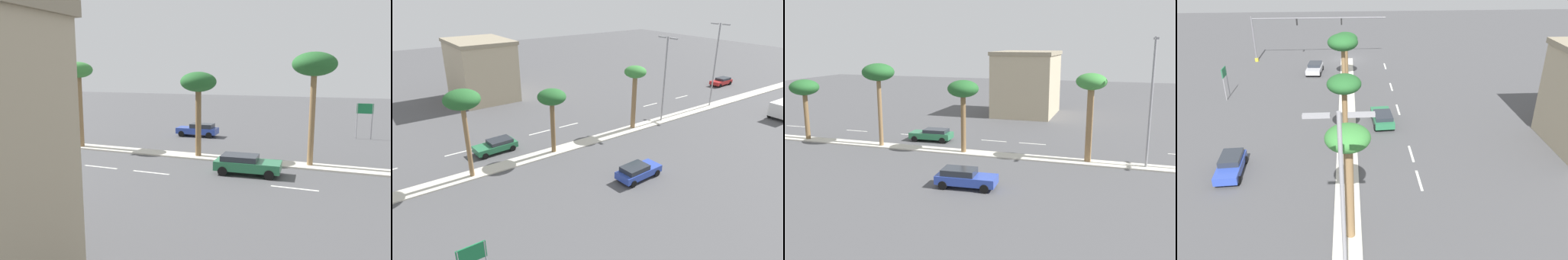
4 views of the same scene
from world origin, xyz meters
The scene contains 14 objects.
ground_plane centered at (0.00, 36.70, 0.00)m, with size 160.00×160.00×0.00m, color #4C4C4F.
lane_stripe_mid centered at (-5.60, 4.00, 0.01)m, with size 0.20×2.80×0.01m, color silver.
lane_stripe_right centered at (-5.60, 12.76, 0.01)m, with size 0.20×2.80×0.01m, color silver.
lane_stripe_left centered at (-5.60, 19.97, 0.01)m, with size 0.20×2.80×0.01m, color silver.
lane_stripe_front centered at (-5.60, 29.63, 0.01)m, with size 0.20×2.80×0.01m, color silver.
lane_stripe_trailing centered at (-5.60, 33.77, 0.01)m, with size 0.20×2.80×0.01m, color silver.
commercial_building centered at (-23.45, 29.29, 4.52)m, with size 10.65×8.41×9.00m.
palm_tree_front centered at (0.01, 10.49, 5.42)m, with size 3.01×3.01×6.35m.
palm_tree_outboard centered at (0.21, 19.56, 7.19)m, with size 3.12×3.12×8.19m.
palm_tree_right centered at (0.08, 28.30, 5.84)m, with size 2.90×2.90×6.79m.
palm_tree_left centered at (-0.21, 39.72, 6.43)m, with size 2.59×2.59×7.66m.
street_lamp_inboard centered at (0.05, 44.49, 6.30)m, with size 2.90×0.24×10.65m.
sedan_green_near centered at (-3.58, 23.43, 0.72)m, with size 2.25×4.50×1.31m.
sedan_blue_right centered at (9.25, 31.78, 0.75)m, with size 2.13×4.47×1.40m.
Camera 3 is at (37.06, 42.03, 10.42)m, focal length 39.49 mm.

